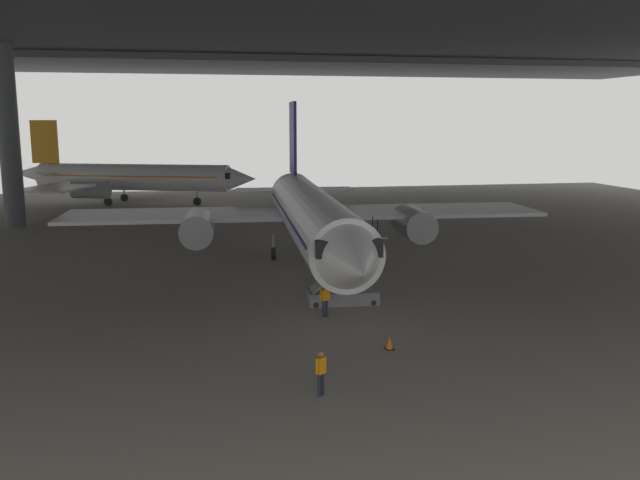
{
  "coord_description": "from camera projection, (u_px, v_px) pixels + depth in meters",
  "views": [
    {
      "loc": [
        -7.93,
        -41.41,
        9.72
      ],
      "look_at": [
        -0.23,
        -1.83,
        2.53
      ],
      "focal_mm": 37.7,
      "sensor_mm": 36.0,
      "label": 1
    }
  ],
  "objects": [
    {
      "name": "airplane_main",
      "position": [
        311.0,
        215.0,
        45.31
      ],
      "size": [
        34.67,
        35.91,
        11.27
      ],
      "color": "white",
      "rests_on": "ground_plane"
    },
    {
      "name": "crew_worker_near_nose",
      "position": [
        321.0,
        370.0,
        23.9
      ],
      "size": [
        0.43,
        0.4,
        1.68
      ],
      "color": "#232838",
      "rests_on": "ground_plane"
    },
    {
      "name": "crew_worker_by_stairs",
      "position": [
        325.0,
        298.0,
        33.57
      ],
      "size": [
        0.54,
        0.28,
        1.7
      ],
      "color": "#232838",
      "rests_on": "ground_plane"
    },
    {
      "name": "airplane_distant",
      "position": [
        129.0,
        177.0,
        78.92
      ],
      "size": [
        29.37,
        29.18,
        9.76
      ],
      "color": "white",
      "rests_on": "ground_plane"
    },
    {
      "name": "boarding_stairs",
      "position": [
        344.0,
        290.0,
        36.14
      ],
      "size": [
        4.23,
        1.71,
        4.62
      ],
      "color": "slate",
      "rests_on": "ground_plane"
    },
    {
      "name": "hangar_structure",
      "position": [
        284.0,
        27.0,
        53.5
      ],
      "size": [
        121.0,
        99.0,
        17.72
      ],
      "color": "#4C4F54",
      "rests_on": "ground_plane"
    },
    {
      "name": "traffic_cone_orange",
      "position": [
        390.0,
        343.0,
        28.89
      ],
      "size": [
        0.36,
        0.36,
        0.6
      ],
      "color": "black",
      "rests_on": "ground_plane"
    },
    {
      "name": "ground_plane",
      "position": [
        318.0,
        274.0,
        43.21
      ],
      "size": [
        110.0,
        110.0,
        0.0
      ],
      "primitive_type": "plane",
      "color": "gray"
    }
  ]
}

